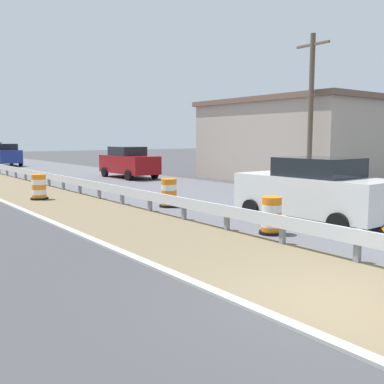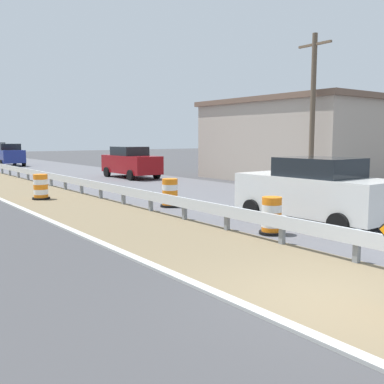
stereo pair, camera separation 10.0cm
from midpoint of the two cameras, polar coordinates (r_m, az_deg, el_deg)
The scene contains 12 objects.
ground_plane at distance 7.56m, azimuth 17.45°, elevation -13.15°, with size 160.00×160.00×0.00m, color #3D3D3F.
median_dirt_strip at distance 8.04m, azimuth 20.01°, elevation -12.01°, with size 3.61×120.00×0.01m, color #706047.
curb_near_edge at distance 6.61m, azimuth 10.65°, elevation -15.93°, with size 0.20×120.00×0.11m, color #ADADA8.
guardrail_median at distance 10.28m, azimuth 15.29°, elevation -4.73°, with size 0.18×56.57×0.71m.
traffic_barrel_nearest at distance 12.02m, azimuth 9.94°, elevation -3.24°, with size 0.66×0.66×1.00m.
traffic_barrel_close at distance 16.49m, azimuth -3.15°, elevation -0.28°, with size 0.72×0.72×1.05m.
traffic_barrel_mid at distance 19.52m, azimuth -19.18°, elevation 0.47°, with size 0.73×0.73×1.05m.
car_lead_near_lane at distance 43.82m, azimuth -22.96°, elevation 4.42°, with size 2.14×4.55×2.01m.
car_mid_far_lane at distance 28.68m, azimuth -8.24°, elevation 3.80°, with size 2.10×4.75×1.99m.
car_trailing_far_lane at distance 13.68m, azimuth 15.09°, elevation 0.18°, with size 2.19×4.77×1.98m.
roadside_shop_near at distance 28.44m, azimuth 13.80°, elevation 6.53°, with size 8.90×10.72×4.83m.
utility_pole_near at distance 21.83m, azimuth 14.86°, elevation 10.05°, with size 0.24×1.80×7.31m.
Camera 1 is at (-5.89, -4.02, 2.57)m, focal length 41.55 mm.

